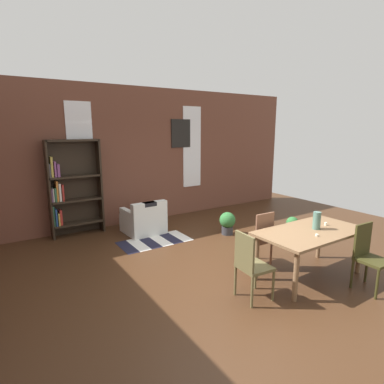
{
  "coord_description": "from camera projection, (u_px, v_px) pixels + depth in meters",
  "views": [
    {
      "loc": [
        -3.1,
        -3.47,
        2.28
      ],
      "look_at": [
        0.02,
        1.34,
        1.11
      ],
      "focal_mm": 28.97,
      "sensor_mm": 36.0,
      "label": 1
    }
  ],
  "objects": [
    {
      "name": "potted_plant_by_shelf",
      "position": [
        227.0,
        222.0,
        6.78
      ],
      "size": [
        0.35,
        0.35,
        0.5
      ],
      "color": "#333338",
      "rests_on": "ground"
    },
    {
      "name": "bookshelf_tall",
      "position": [
        71.0,
        188.0,
        6.61
      ],
      "size": [
        1.09,
        0.3,
        2.06
      ],
      "color": "#2D2319",
      "rests_on": "ground"
    },
    {
      "name": "dining_table",
      "position": [
        311.0,
        236.0,
        4.75
      ],
      "size": [
        1.74,
        0.93,
        0.76
      ],
      "color": "brown",
      "rests_on": "ground"
    },
    {
      "name": "armchair_white",
      "position": [
        144.0,
        221.0,
        6.88
      ],
      "size": [
        0.83,
        0.83,
        0.75
      ],
      "color": "silver",
      "rests_on": "ground"
    },
    {
      "name": "potted_plant_corner",
      "position": [
        292.0,
        226.0,
        6.74
      ],
      "size": [
        0.27,
        0.27,
        0.41
      ],
      "color": "silver",
      "rests_on": "ground"
    },
    {
      "name": "window_pane_1",
      "position": [
        192.0,
        147.0,
        8.29
      ],
      "size": [
        0.55,
        0.02,
        2.12
      ],
      "primitive_type": "cube",
      "color": "white"
    },
    {
      "name": "dining_chair_head_left",
      "position": [
        251.0,
        264.0,
        4.13
      ],
      "size": [
        0.43,
        0.43,
        0.95
      ],
      "color": "brown",
      "rests_on": "ground"
    },
    {
      "name": "tealight_candle_0",
      "position": [
        317.0,
        235.0,
        4.48
      ],
      "size": [
        0.04,
        0.04,
        0.03
      ],
      "primitive_type": "cylinder",
      "color": "silver",
      "rests_on": "dining_table"
    },
    {
      "name": "ground_plane",
      "position": [
        236.0,
        274.0,
        4.97
      ],
      "size": [
        10.75,
        10.75,
        0.0
      ],
      "primitive_type": "plane",
      "color": "#422817"
    },
    {
      "name": "window_pane_0",
      "position": [
        81.0,
        151.0,
        6.75
      ],
      "size": [
        0.55,
        0.02,
        2.12
      ],
      "primitive_type": "cube",
      "color": "white"
    },
    {
      "name": "framed_picture",
      "position": [
        181.0,
        133.0,
        8.03
      ],
      "size": [
        0.56,
        0.03,
        0.72
      ],
      "primitive_type": "cube",
      "color": "black"
    },
    {
      "name": "vase_on_table",
      "position": [
        317.0,
        221.0,
        4.77
      ],
      "size": [
        0.12,
        0.12,
        0.27
      ],
      "primitive_type": "cylinder",
      "color": "#4C7266",
      "rests_on": "dining_table"
    },
    {
      "name": "striped_rug",
      "position": [
        155.0,
        241.0,
        6.4
      ],
      "size": [
        1.45,
        0.75,
        0.01
      ],
      "color": "#1E1E33",
      "rests_on": "ground"
    },
    {
      "name": "tealight_candle_1",
      "position": [
        326.0,
        224.0,
        4.98
      ],
      "size": [
        0.04,
        0.04,
        0.05
      ],
      "primitive_type": "cylinder",
      "color": "silver",
      "rests_on": "dining_table"
    },
    {
      "name": "dining_chair_far_left",
      "position": [
        259.0,
        237.0,
        5.14
      ],
      "size": [
        0.41,
        0.41,
        0.95
      ],
      "color": "brown",
      "rests_on": "ground"
    },
    {
      "name": "back_wall_brick",
      "position": [
        141.0,
        156.0,
        7.61
      ],
      "size": [
        9.27,
        0.12,
        3.26
      ],
      "primitive_type": "cube",
      "color": "brown",
      "rests_on": "ground"
    },
    {
      "name": "dining_chair_near_right",
      "position": [
        369.0,
        255.0,
        4.43
      ],
      "size": [
        0.42,
        0.42,
        0.95
      ],
      "color": "#343114",
      "rests_on": "ground"
    }
  ]
}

